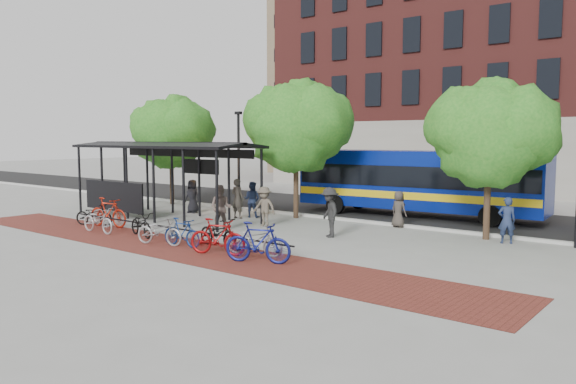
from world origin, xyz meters
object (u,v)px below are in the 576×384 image
Objects in this scene: bike_0 at (94,215)px; pedestrian_0 at (192,196)px; bike_8 at (218,233)px; pedestrian_8 at (221,208)px; bike_9 at (218,237)px; tree_b at (298,123)px; pedestrian_6 at (399,209)px; tree_a at (173,130)px; pedestrian_2 at (252,200)px; bike_2 at (98,220)px; bike_1 at (108,212)px; bike_6 at (159,231)px; pedestrian_3 at (264,207)px; bus_shelter at (161,154)px; bike_10 at (254,239)px; lamp_post_left at (239,158)px; pedestrian_9 at (330,212)px; bus at (417,179)px; tree_c at (492,130)px; pedestrian_1 at (238,199)px; pedestrian_7 at (507,220)px; bike_4 at (141,224)px; bike_7 at (182,233)px.

bike_0 is 1.06× the size of pedestrian_0.
bike_8 is 3.52m from pedestrian_8.
tree_b is at bearing 2.48° from bike_9.
pedestrian_6 is (5.02, 0.45, -3.69)m from tree_b.
tree_a is 8.01m from pedestrian_2.
pedestrian_0 is at bearing 14.69° from bike_2.
bike_1 is 1.10× the size of bike_6.
pedestrian_3 is at bearing -36.86° from bike_2.
bike_2 is at bearing -57.20° from tree_a.
bike_10 is (9.33, -3.79, -2.46)m from bus_shelter.
lamp_post_left reaches higher than bike_2.
bike_0 is at bearing -126.63° from tree_b.
tree_a reaches higher than pedestrian_3.
pedestrian_9 is (9.30, 0.51, -2.05)m from bus_shelter.
bike_10 is at bearing -30.18° from tree_a.
tree_a is at bearing -155.18° from pedestrian_9.
pedestrian_2 is 0.91× the size of pedestrian_8.
bus is 7.69× the size of pedestrian_6.
tree_c is 10.74m from bike_9.
pedestrian_1 reaches higher than bike_0.
pedestrian_8 is at bearing -121.44° from pedestrian_9.
bike_0 is (-9.65, -11.22, -1.34)m from bus.
pedestrian_3 is at bearing -15.21° from bike_6.
pedestrian_9 is (0.96, 4.97, 0.36)m from bike_9.
pedestrian_0 is 0.90× the size of pedestrian_8.
pedestrian_1 reaches higher than pedestrian_7.
pedestrian_6 is (10.24, 4.28, -2.23)m from bus_shelter.
bus_shelter is at bearing -96.90° from pedestrian_0.
bike_8 is 1.13× the size of pedestrian_3.
pedestrian_6 is (4.74, 8.83, 0.27)m from bike_6.
pedestrian_2 is (-0.22, 6.53, 0.37)m from bike_4.
bike_4 is at bearing -139.80° from pedestrian_8.
tree_a reaches higher than bike_4.
bike_2 is 1.07× the size of bike_4.
bus is 14.21m from bike_1.
pedestrian_9 reaches higher than bike_8.
bike_9 is at bearing -101.95° from bike_6.
pedestrian_6 is (9.11, 0.20, -1.98)m from lamp_post_left.
lamp_post_left is 2.52× the size of bike_10.
pedestrian_1 reaches higher than pedestrian_6.
bus_shelter is 6.30× the size of bike_7.
bus_shelter reaches higher than pedestrian_8.
bus_shelter reaches higher than pedestrian_9.
bike_2 is at bearing -133.02° from pedestrian_3.
bike_0 is (-14.45, -7.34, -3.58)m from tree_c.
bus_shelter is 5.66× the size of pedestrian_8.
tree_b is 6.32m from pedestrian_9.
tree_a is 3.17× the size of bike_2.
tree_c is 6.70m from pedestrian_9.
bike_7 is at bearing -81.79° from tree_b.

